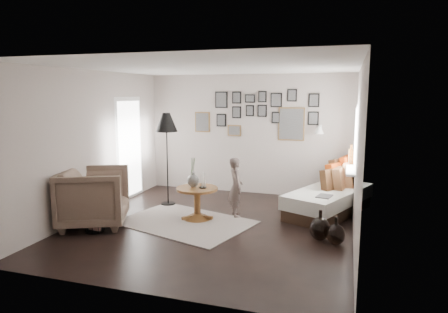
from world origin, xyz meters
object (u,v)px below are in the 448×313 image
(demijohn_large, at_px, (320,229))
(demijohn_small, at_px, (336,234))
(magazine_basket, at_px, (94,220))
(child, at_px, (236,187))
(pedestal_table, at_px, (197,205))
(armchair, at_px, (94,197))
(vase, at_px, (193,178))
(daybed, at_px, (329,195))
(floor_lamp, at_px, (166,126))

(demijohn_large, xyz_separation_m, demijohn_small, (0.23, -0.12, -0.02))
(magazine_basket, xyz_separation_m, child, (1.95, 1.43, 0.36))
(pedestal_table, height_order, armchair, armchair)
(vase, xyz_separation_m, armchair, (-1.44, -0.83, -0.24))
(armchair, relative_size, demijohn_small, 2.52)
(daybed, height_order, magazine_basket, daybed)
(armchair, height_order, child, child)
(vase, bearing_deg, daybed, 25.90)
(armchair, height_order, magazine_basket, armchair)
(daybed, bearing_deg, vase, -130.55)
(pedestal_table, height_order, child, child)
(child, bearing_deg, vase, 88.85)
(demijohn_large, bearing_deg, child, 153.55)
(pedestal_table, bearing_deg, armchair, -151.79)
(pedestal_table, bearing_deg, demijohn_large, -10.60)
(vase, bearing_deg, demijohn_small, -12.43)
(armchair, xyz_separation_m, demijohn_small, (3.88, 0.30, -0.33))
(pedestal_table, relative_size, armchair, 0.68)
(floor_lamp, relative_size, magazine_basket, 4.99)
(floor_lamp, bearing_deg, vase, -39.98)
(pedestal_table, distance_m, vase, 0.47)
(demijohn_small, bearing_deg, floor_lamp, 159.46)
(armchair, bearing_deg, floor_lamp, -46.48)
(pedestal_table, xyz_separation_m, demijohn_small, (2.36, -0.52, -0.10))
(demijohn_large, bearing_deg, vase, 169.27)
(floor_lamp, xyz_separation_m, magazine_basket, (-0.46, -1.77, -1.39))
(floor_lamp, relative_size, child, 1.70)
(demijohn_large, relative_size, child, 0.43)
(pedestal_table, height_order, floor_lamp, floor_lamp)
(daybed, relative_size, child, 2.04)
(daybed, distance_m, floor_lamp, 3.35)
(vase, xyz_separation_m, child, (0.68, 0.34, -0.19))
(pedestal_table, bearing_deg, vase, 165.96)
(child, bearing_deg, armchair, 91.17)
(daybed, bearing_deg, floor_lamp, -148.72)
(floor_lamp, bearing_deg, child, -12.80)
(floor_lamp, bearing_deg, magazine_basket, -104.42)
(demijohn_small, distance_m, child, 2.01)
(magazine_basket, bearing_deg, demijohn_small, 8.47)
(daybed, height_order, child, child)
(pedestal_table, distance_m, daybed, 2.46)
(vase, bearing_deg, floor_lamp, 140.02)
(vase, distance_m, floor_lamp, 1.35)
(armchair, bearing_deg, vase, -83.94)
(vase, height_order, magazine_basket, vase)
(vase, height_order, floor_lamp, floor_lamp)
(floor_lamp, height_order, demijohn_large, floor_lamp)
(child, bearing_deg, daybed, -92.35)
(armchair, height_order, demijohn_large, armchair)
(vase, xyz_separation_m, demijohn_large, (2.21, -0.42, -0.55))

